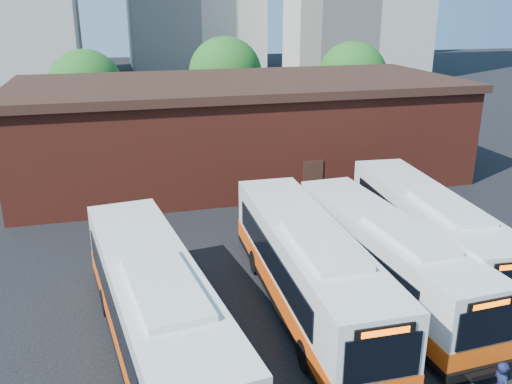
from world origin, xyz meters
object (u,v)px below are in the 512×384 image
object	(u,v)px
bus_east	(428,232)
bus_mideast	(385,260)
bus_midwest	(307,271)
bus_west	(156,315)

from	to	relation	value
bus_east	bus_mideast	bearing A→B (deg)	-143.74
bus_midwest	bus_mideast	size ratio (longest dim) A/B	1.07
bus_midwest	bus_east	size ratio (longest dim) A/B	1.03
bus_west	bus_mideast	xyz separation A→B (m)	(9.09, 1.93, -0.12)
bus_midwest	bus_east	distance (m)	6.80
bus_west	bus_east	distance (m)	12.74
bus_midwest	bus_mideast	xyz separation A→B (m)	(3.36, 0.32, -0.10)
bus_west	bus_east	xyz separation A→B (m)	(12.16, 3.82, -0.07)
bus_mideast	bus_east	xyz separation A→B (m)	(3.07, 1.89, 0.05)
bus_west	bus_midwest	size ratio (longest dim) A/B	1.02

